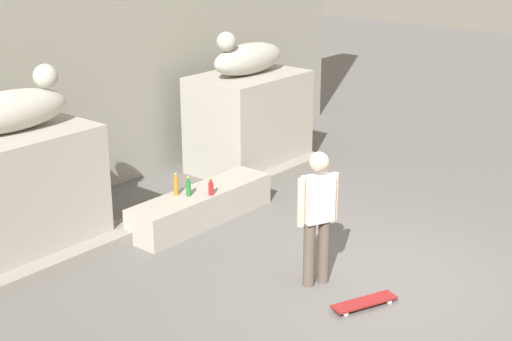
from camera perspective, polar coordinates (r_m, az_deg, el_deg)
name	(u,v)px	position (r m, az deg, el deg)	size (l,w,h in m)	color
ground_plane	(370,280)	(9.32, 8.72, -8.26)	(40.00, 40.00, 0.00)	#605E5B
pedestal_left	(18,194)	(10.05, -17.74, -1.71)	(1.95, 1.33, 1.67)	#A39E93
pedestal_right	(249,122)	(12.89, -0.56, 3.77)	(1.95, 1.33, 1.67)	#A39E93
statue_reclining_left	(11,109)	(9.74, -18.21, 4.50)	(1.63, 0.66, 0.78)	#B0AEA1
statue_reclining_right	(247,58)	(12.61, -0.69, 8.63)	(1.60, 0.56, 0.78)	#B0AEA1
ledge_block	(202,206)	(10.81, -4.18, -2.73)	(2.43, 0.60, 0.47)	#A39E93
skater	(318,213)	(8.77, 4.73, -3.25)	(0.50, 0.33, 1.67)	brown
skateboard	(364,302)	(8.68, 8.29, -9.94)	(0.82, 0.49, 0.08)	maroon
bottle_green	(188,188)	(10.52, -5.20, -1.35)	(0.07, 0.07, 0.28)	#1E722D
bottle_red	(211,188)	(10.53, -3.47, -1.36)	(0.07, 0.07, 0.25)	red
bottle_orange	(176,186)	(10.55, -6.14, -1.18)	(0.07, 0.07, 0.33)	orange
stair_step	(184,209)	(11.11, -5.53, -2.93)	(6.51, 0.50, 0.19)	gray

